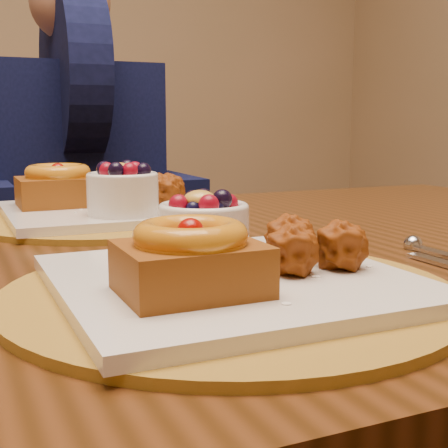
# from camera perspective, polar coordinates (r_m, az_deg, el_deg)

# --- Properties ---
(dining_table) EXTENTS (1.60, 0.90, 0.76)m
(dining_table) POSITION_cam_1_polar(r_m,az_deg,el_deg) (0.74, -6.57, -8.08)
(dining_table) COLOR #331B09
(dining_table) RESTS_ON ground
(place_setting_near) EXTENTS (0.38, 0.38, 0.08)m
(place_setting_near) POSITION_cam_1_polar(r_m,az_deg,el_deg) (0.52, 0.17, -4.20)
(place_setting_near) COLOR brown
(place_setting_near) RESTS_ON dining_table
(place_setting_far) EXTENTS (0.38, 0.38, 0.09)m
(place_setting_far) POSITION_cam_1_polar(r_m,az_deg,el_deg) (0.92, -10.91, 1.92)
(place_setting_far) COLOR brown
(place_setting_far) RESTS_ON dining_table
(chair_far) EXTENTS (0.50, 0.50, 0.90)m
(chair_far) POSITION_cam_1_polar(r_m,az_deg,el_deg) (1.63, -13.80, -5.10)
(chair_far) COLOR black
(chair_far) RESTS_ON ground
(diner) EXTENTS (0.49, 0.48, 0.80)m
(diner) POSITION_cam_1_polar(r_m,az_deg,el_deg) (1.56, -13.41, 7.44)
(diner) COLOR black
(diner) RESTS_ON ground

